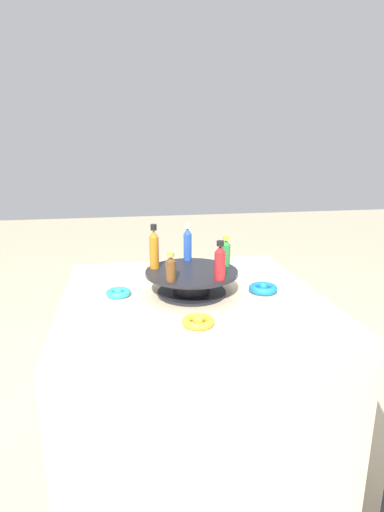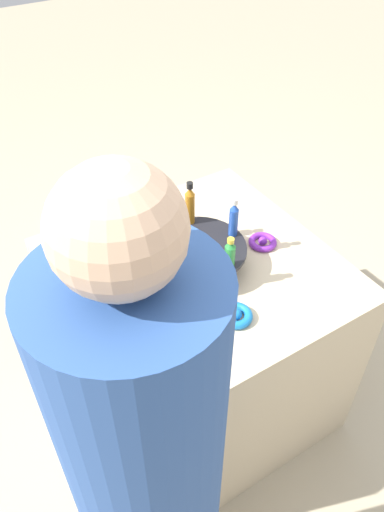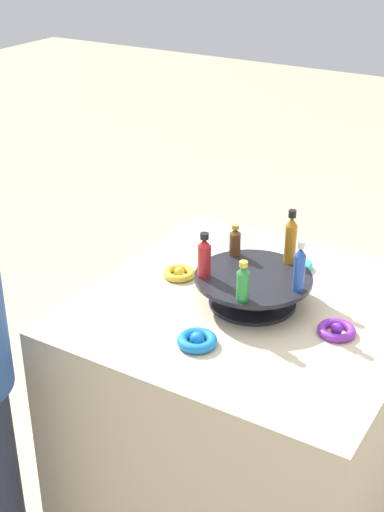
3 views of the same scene
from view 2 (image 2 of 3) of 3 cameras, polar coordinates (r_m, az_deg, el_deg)
The scene contains 13 objects.
ground_plane at distance 2.19m, azimuth 0.46°, elevation -15.62°, with size 12.00×12.00×0.00m, color tan.
party_table at distance 1.88m, azimuth 0.52°, elevation -9.51°, with size 0.86×0.86×0.74m.
display_stand at distance 1.58m, azimuth 0.61°, elevation 0.14°, with size 0.31×0.31×0.08m.
bottle_red at distance 1.43m, azimuth -1.56°, elevation -0.24°, with size 0.03×0.03×0.12m.
bottle_green at distance 1.46m, azimuth 4.35°, elevation 0.25°, with size 0.03×0.03×0.11m.
bottle_blue at distance 1.57m, azimuth 4.79°, elevation 4.28°, with size 0.03×0.03×0.14m.
bottle_amber at distance 1.61m, azimuth -0.25°, elevation 5.92°, with size 0.03×0.03×0.15m.
bottle_brown at distance 1.54m, azimuth -4.15°, elevation 2.66°, with size 0.03×0.03×0.09m.
ribbon_bow_gold at distance 1.54m, azimuth -7.69°, elevation -3.65°, with size 0.09×0.09×0.03m.
ribbon_bow_blue at distance 1.45m, azimuth 5.02°, elevation -6.78°, with size 0.10×0.10×0.04m.
ribbon_bow_purple at distance 1.70m, azimuth 8.07°, elevation 1.61°, with size 0.10×0.10×0.03m.
ribbon_bow_teal at distance 1.77m, azimuth -2.99°, elevation 3.98°, with size 0.08×0.08×0.03m.
person_figure at distance 1.12m, azimuth -4.57°, elevation -26.37°, with size 0.27×0.27×1.59m.
Camera 2 is at (0.64, 0.99, 1.84)m, focal length 35.00 mm.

